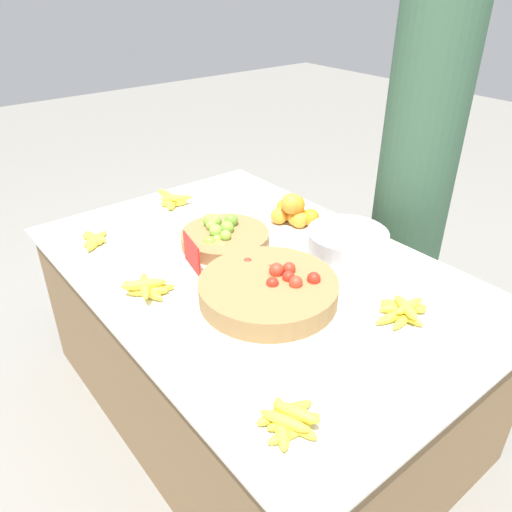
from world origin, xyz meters
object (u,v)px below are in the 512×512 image
object	(u,v)px
lime_bowl	(223,236)
price_sign	(192,254)
vendor_person	(415,179)
tomato_basket	(269,289)
metal_bowl	(347,242)

from	to	relation	value
lime_bowl	price_sign	xyz separation A→B (m)	(0.07, -0.19, 0.02)
lime_bowl	vendor_person	bearing A→B (deg)	74.50
tomato_basket	metal_bowl	distance (m)	0.42
tomato_basket	vendor_person	bearing A→B (deg)	98.98
lime_bowl	metal_bowl	world-z (taller)	lime_bowl
price_sign	tomato_basket	bearing A→B (deg)	28.13
lime_bowl	tomato_basket	size ratio (longest dim) A/B	0.76
lime_bowl	vendor_person	size ratio (longest dim) A/B	0.20
tomato_basket	metal_bowl	size ratio (longest dim) A/B	1.49
tomato_basket	vendor_person	distance (m)	0.97
metal_bowl	vendor_person	bearing A→B (deg)	101.03
price_sign	metal_bowl	bearing A→B (deg)	74.36
lime_bowl	price_sign	size ratio (longest dim) A/B	2.27
tomato_basket	metal_bowl	xyz separation A→B (m)	(-0.05, 0.42, 0.01)
price_sign	vendor_person	size ratio (longest dim) A/B	0.09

